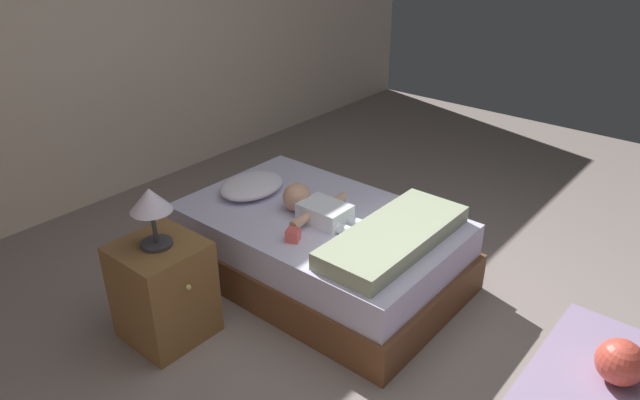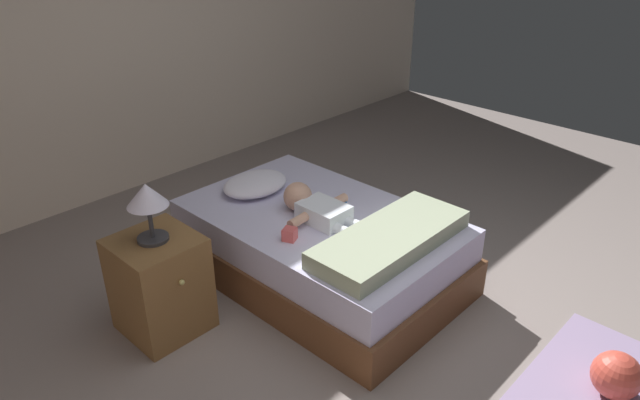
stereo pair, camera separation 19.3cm
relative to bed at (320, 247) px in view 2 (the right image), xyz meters
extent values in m
plane|color=gray|center=(-0.13, -0.88, -0.22)|extent=(8.00, 8.00, 0.00)
cube|color=beige|center=(-0.13, 2.12, 1.12)|extent=(8.00, 0.12, 2.69)
cube|color=brown|center=(0.00, 0.00, -0.10)|extent=(1.11, 1.74, 0.24)
cube|color=silver|center=(0.00, 0.00, 0.13)|extent=(1.06, 1.67, 0.21)
ellipsoid|color=white|center=(-0.06, 0.54, 0.28)|extent=(0.46, 0.35, 0.11)
cube|color=white|center=(-0.04, -0.07, 0.29)|extent=(0.21, 0.29, 0.11)
sphere|color=tan|center=(-0.04, 0.15, 0.32)|extent=(0.18, 0.18, 0.18)
cylinder|color=tan|center=(-0.21, -0.03, 0.29)|extent=(0.15, 0.07, 0.06)
cylinder|color=tan|center=(0.13, -0.03, 0.29)|extent=(0.14, 0.06, 0.06)
cylinder|color=white|center=(-0.10, -0.30, 0.26)|extent=(0.06, 0.17, 0.06)
cylinder|color=white|center=(0.01, -0.30, 0.26)|extent=(0.06, 0.17, 0.06)
cube|color=#3691F0|center=(0.20, 0.04, 0.24)|extent=(0.08, 0.12, 0.01)
cube|color=white|center=(0.17, 0.10, 0.25)|extent=(0.02, 0.03, 0.01)
cube|color=brown|center=(-0.96, 0.30, 0.06)|extent=(0.43, 0.43, 0.57)
sphere|color=tan|center=(-0.96, 0.07, 0.19)|extent=(0.03, 0.03, 0.03)
cylinder|color=#333338|center=(-0.96, 0.30, 0.36)|extent=(0.16, 0.16, 0.02)
cylinder|color=#333338|center=(-0.96, 0.30, 0.46)|extent=(0.02, 0.02, 0.18)
cone|color=silver|center=(-0.96, 0.30, 0.61)|extent=(0.21, 0.21, 0.12)
sphere|color=#D34B3B|center=(0.24, -1.73, -0.10)|extent=(0.24, 0.24, 0.24)
cube|color=#A0AB8B|center=(0.00, -0.54, 0.28)|extent=(0.99, 0.39, 0.10)
cube|color=#DB5656|center=(-0.33, -0.08, 0.27)|extent=(0.09, 0.09, 0.07)
camera|label=1|loc=(-2.37, -1.97, 1.91)|focal=32.16mm
camera|label=2|loc=(-2.24, -2.12, 1.91)|focal=32.16mm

